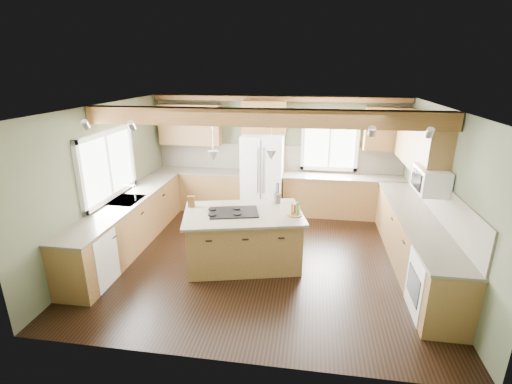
# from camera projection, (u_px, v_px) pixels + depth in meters

# --- Properties ---
(floor) EXTENTS (5.60, 5.60, 0.00)m
(floor) POSITION_uv_depth(u_px,v_px,m) (263.00, 257.00, 6.56)
(floor) COLOR black
(floor) RESTS_ON ground
(ceiling) EXTENTS (5.60, 5.60, 0.00)m
(ceiling) POSITION_uv_depth(u_px,v_px,m) (264.00, 107.00, 5.72)
(ceiling) COLOR silver
(ceiling) RESTS_ON wall_back
(wall_back) EXTENTS (5.60, 0.00, 5.60)m
(wall_back) POSITION_uv_depth(u_px,v_px,m) (278.00, 154.00, 8.48)
(wall_back) COLOR #4A523A
(wall_back) RESTS_ON ground
(wall_left) EXTENTS (0.00, 5.00, 5.00)m
(wall_left) POSITION_uv_depth(u_px,v_px,m) (107.00, 180.00, 6.54)
(wall_left) COLOR #4A523A
(wall_left) RESTS_ON ground
(wall_right) EXTENTS (0.00, 5.00, 5.00)m
(wall_right) POSITION_uv_depth(u_px,v_px,m) (442.00, 195.00, 5.74)
(wall_right) COLOR #4A523A
(wall_right) RESTS_ON ground
(ceiling_beam) EXTENTS (5.55, 0.26, 0.26)m
(ceiling_beam) POSITION_uv_depth(u_px,v_px,m) (262.00, 118.00, 5.55)
(ceiling_beam) COLOR #543518
(ceiling_beam) RESTS_ON ceiling
(soffit_trim) EXTENTS (5.55, 0.20, 0.10)m
(soffit_trim) POSITION_uv_depth(u_px,v_px,m) (279.00, 99.00, 7.99)
(soffit_trim) COLOR #543518
(soffit_trim) RESTS_ON ceiling
(backsplash_back) EXTENTS (5.58, 0.03, 0.58)m
(backsplash_back) POSITION_uv_depth(u_px,v_px,m) (278.00, 158.00, 8.50)
(backsplash_back) COLOR brown
(backsplash_back) RESTS_ON wall_back
(backsplash_right) EXTENTS (0.03, 3.70, 0.58)m
(backsplash_right) POSITION_uv_depth(u_px,v_px,m) (439.00, 200.00, 5.82)
(backsplash_right) COLOR brown
(backsplash_right) RESTS_ON wall_right
(base_cab_back_left) EXTENTS (2.02, 0.60, 0.88)m
(base_cab_back_left) POSITION_uv_depth(u_px,v_px,m) (200.00, 190.00, 8.73)
(base_cab_back_left) COLOR brown
(base_cab_back_left) RESTS_ON floor
(counter_back_left) EXTENTS (2.06, 0.64, 0.04)m
(counter_back_left) POSITION_uv_depth(u_px,v_px,m) (199.00, 171.00, 8.58)
(counter_back_left) COLOR #473E34
(counter_back_left) RESTS_ON base_cab_back_left
(base_cab_back_right) EXTENTS (2.62, 0.60, 0.88)m
(base_cab_back_right) POSITION_uv_depth(u_px,v_px,m) (342.00, 197.00, 8.27)
(base_cab_back_right) COLOR brown
(base_cab_back_right) RESTS_ON floor
(counter_back_right) EXTENTS (2.66, 0.64, 0.04)m
(counter_back_right) POSITION_uv_depth(u_px,v_px,m) (344.00, 177.00, 8.12)
(counter_back_right) COLOR #473E34
(counter_back_right) RESTS_ON base_cab_back_right
(base_cab_left) EXTENTS (0.60, 3.70, 0.88)m
(base_cab_left) POSITION_uv_depth(u_px,v_px,m) (129.00, 224.00, 6.82)
(base_cab_left) COLOR brown
(base_cab_left) RESTS_ON floor
(counter_left) EXTENTS (0.64, 3.74, 0.04)m
(counter_left) POSITION_uv_depth(u_px,v_px,m) (126.00, 201.00, 6.67)
(counter_left) COLOR #473E34
(counter_left) RESTS_ON base_cab_left
(base_cab_right) EXTENTS (0.60, 3.70, 0.88)m
(base_cab_right) POSITION_uv_depth(u_px,v_px,m) (414.00, 243.00, 6.11)
(base_cab_right) COLOR brown
(base_cab_right) RESTS_ON floor
(counter_right) EXTENTS (0.64, 3.74, 0.04)m
(counter_right) POSITION_uv_depth(u_px,v_px,m) (418.00, 217.00, 5.96)
(counter_right) COLOR #473E34
(counter_right) RESTS_ON base_cab_right
(upper_cab_back_left) EXTENTS (1.40, 0.35, 0.90)m
(upper_cab_back_left) POSITION_uv_depth(u_px,v_px,m) (190.00, 125.00, 8.39)
(upper_cab_back_left) COLOR brown
(upper_cab_back_left) RESTS_ON wall_back
(upper_cab_over_fridge) EXTENTS (0.96, 0.35, 0.70)m
(upper_cab_over_fridge) POSITION_uv_depth(u_px,v_px,m) (264.00, 117.00, 8.09)
(upper_cab_over_fridge) COLOR brown
(upper_cab_over_fridge) RESTS_ON wall_back
(upper_cab_right) EXTENTS (0.35, 2.20, 0.90)m
(upper_cab_right) POSITION_uv_depth(u_px,v_px,m) (421.00, 142.00, 6.40)
(upper_cab_right) COLOR brown
(upper_cab_right) RESTS_ON wall_right
(upper_cab_back_corner) EXTENTS (0.90, 0.35, 0.90)m
(upper_cab_back_corner) POSITION_uv_depth(u_px,v_px,m) (387.00, 129.00, 7.78)
(upper_cab_back_corner) COLOR brown
(upper_cab_back_corner) RESTS_ON wall_back
(window_left) EXTENTS (0.04, 1.60, 1.05)m
(window_left) POSITION_uv_depth(u_px,v_px,m) (107.00, 165.00, 6.50)
(window_left) COLOR white
(window_left) RESTS_ON wall_left
(window_back) EXTENTS (1.10, 0.04, 1.00)m
(window_back) POSITION_uv_depth(u_px,v_px,m) (330.00, 145.00, 8.22)
(window_back) COLOR white
(window_back) RESTS_ON wall_back
(sink) EXTENTS (0.50, 0.65, 0.03)m
(sink) POSITION_uv_depth(u_px,v_px,m) (126.00, 201.00, 6.67)
(sink) COLOR #262628
(sink) RESTS_ON counter_left
(faucet) EXTENTS (0.02, 0.02, 0.28)m
(faucet) POSITION_uv_depth(u_px,v_px,m) (135.00, 193.00, 6.60)
(faucet) COLOR #B2B2B7
(faucet) RESTS_ON sink
(dishwasher) EXTENTS (0.60, 0.60, 0.84)m
(dishwasher) POSITION_uv_depth(u_px,v_px,m) (89.00, 259.00, 5.60)
(dishwasher) COLOR white
(dishwasher) RESTS_ON floor
(oven) EXTENTS (0.60, 0.72, 0.84)m
(oven) POSITION_uv_depth(u_px,v_px,m) (437.00, 287.00, 4.90)
(oven) COLOR white
(oven) RESTS_ON floor
(microwave) EXTENTS (0.40, 0.70, 0.38)m
(microwave) POSITION_uv_depth(u_px,v_px,m) (431.00, 180.00, 5.65)
(microwave) COLOR white
(microwave) RESTS_ON wall_right
(pendant_left) EXTENTS (0.18, 0.18, 0.16)m
(pendant_left) POSITION_uv_depth(u_px,v_px,m) (213.00, 156.00, 5.74)
(pendant_left) COLOR #B2B2B7
(pendant_left) RESTS_ON ceiling
(pendant_right) EXTENTS (0.18, 0.18, 0.16)m
(pendant_right) POSITION_uv_depth(u_px,v_px,m) (271.00, 155.00, 5.82)
(pendant_right) COLOR #B2B2B7
(pendant_right) RESTS_ON ceiling
(refrigerator) EXTENTS (0.90, 0.74, 1.80)m
(refrigerator) POSITION_uv_depth(u_px,v_px,m) (263.00, 175.00, 8.30)
(refrigerator) COLOR white
(refrigerator) RESTS_ON floor
(island) EXTENTS (2.02, 1.50, 0.88)m
(island) POSITION_uv_depth(u_px,v_px,m) (243.00, 239.00, 6.24)
(island) COLOR brown
(island) RESTS_ON floor
(island_top) EXTENTS (2.17, 1.65, 0.04)m
(island_top) POSITION_uv_depth(u_px,v_px,m) (243.00, 214.00, 6.09)
(island_top) COLOR #473E34
(island_top) RESTS_ON island
(cooktop) EXTENTS (0.89, 0.69, 0.02)m
(cooktop) POSITION_uv_depth(u_px,v_px,m) (234.00, 212.00, 6.07)
(cooktop) COLOR black
(cooktop) RESTS_ON island_top
(knife_block) EXTENTS (0.13, 0.11, 0.19)m
(knife_block) POSITION_uv_depth(u_px,v_px,m) (191.00, 201.00, 6.30)
(knife_block) COLOR brown
(knife_block) RESTS_ON island_top
(utensil_crock) EXTENTS (0.15, 0.15, 0.16)m
(utensil_crock) POSITION_uv_depth(u_px,v_px,m) (277.00, 198.00, 6.50)
(utensil_crock) COLOR #3C3430
(utensil_crock) RESTS_ON island_top
(bottle_tray) EXTENTS (0.27, 0.27, 0.22)m
(bottle_tray) POSITION_uv_depth(u_px,v_px,m) (295.00, 209.00, 5.94)
(bottle_tray) COLOR brown
(bottle_tray) RESTS_ON island_top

